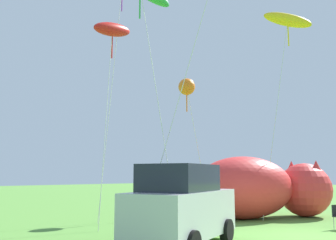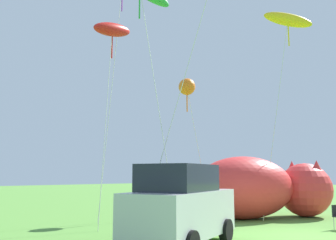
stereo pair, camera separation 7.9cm
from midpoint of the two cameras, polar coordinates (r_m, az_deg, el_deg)
name	(u,v)px [view 1 (the left image)]	position (r m, az deg, el deg)	size (l,w,h in m)	color
ground_plane	(304,236)	(13.69, 19.84, -16.27)	(120.00, 120.00, 0.00)	#548C38
parked_car	(182,206)	(10.92, 1.92, -12.98)	(4.53, 3.05, 2.30)	#B7BCC1
inflatable_cat	(261,190)	(18.15, 13.86, -10.27)	(7.00, 5.02, 2.83)	red
kite_yellow_hero	(288,21)	(19.52, 17.64, 14.22)	(2.46, 2.08, 10.03)	silver
kite_orange_flower	(187,87)	(19.32, 2.76, 5.01)	(2.06, 0.86, 6.90)	silver
kite_red_lizard	(112,30)	(17.06, -8.62, 13.38)	(2.46, 1.87, 8.83)	silver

